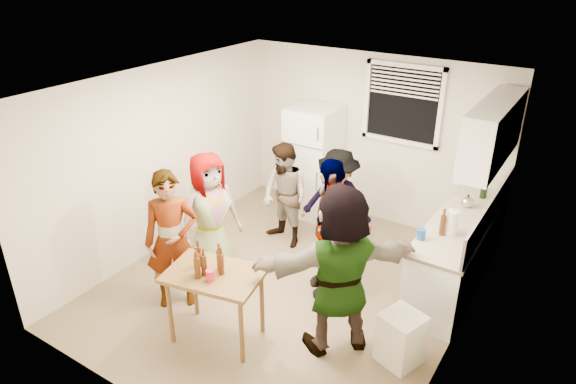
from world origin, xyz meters
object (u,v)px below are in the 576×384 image
Objects in this scene: refrigerator at (313,162)px; serving_table at (219,336)px; guest_grey at (214,271)px; guest_stripe at (179,301)px; guest_black at (328,289)px; beer_bottle_table at (199,266)px; trash_bin at (401,340)px; blue_cup at (421,239)px; guest_orange at (336,343)px; beer_bottle_counter at (441,235)px; guest_back_left at (285,242)px; guest_back_right at (335,252)px; kettle at (467,207)px; wine_bottle at (483,198)px; red_cup at (210,280)px.

serving_table is at bearing -78.53° from refrigerator.
guest_grey is at bearing -96.10° from refrigerator.
serving_table is at bearing -57.39° from guest_stripe.
guest_stripe is 0.96× the size of guest_black.
refrigerator is at bearing 101.47° from serving_table.
trash_bin is at bearing 19.55° from beer_bottle_table.
blue_cup reaches higher than guest_orange.
refrigerator is 7.14× the size of beer_bottle_counter.
blue_cup is 0.08× the size of guest_grey.
guest_back_left is (0.33, 1.82, 0.00)m from guest_stripe.
beer_bottle_table reaches higher than guest_stripe.
guest_back_left is at bearing 0.90° from guest_grey.
guest_back_left is at bearing 37.57° from guest_stripe.
guest_back_right is 0.87m from guest_black.
beer_bottle_table is 0.14× the size of guest_grey.
guest_grey is (-2.63, -1.77, -0.90)m from kettle.
beer_bottle_counter is at bearing 91.76° from trash_bin.
guest_stripe is 0.91× the size of guest_orange.
guest_orange is at bearing -31.33° from guest_stripe.
beer_bottle_counter reaches higher than blue_cup.
guest_stripe is (-2.67, -2.86, -0.90)m from wine_bottle.
red_cup is (0.67, -3.18, -0.03)m from refrigerator.
guest_orange is (1.91, 0.37, 0.00)m from guest_stripe.
kettle is 3.34m from beer_bottle_table.
refrigerator reaches higher than kettle.
beer_bottle_table is 1.77m from guest_black.
wine_bottle is 1.23m from beer_bottle_counter.
blue_cup is 0.07× the size of guest_orange.
guest_back_right is at bearing 157.43° from blue_cup.
refrigerator is at bearing 124.84° from guest_back_right.
trash_bin is at bearing -88.24° from beer_bottle_counter.
blue_cup is at bearing -32.64° from guest_back_right.
guest_orange is (0.86, -1.60, 0.00)m from guest_back_right.
beer_bottle_table is 0.12× the size of guest_orange.
beer_bottle_table is 1.66m from guest_orange.
trash_bin is 4.94× the size of red_cup.
trash_bin is 0.30× the size of guest_orange.
red_cup is at bearing -130.96° from blue_cup.
guest_black is (0.58, 1.38, 0.00)m from serving_table.
wine_bottle is 0.22× the size of guest_back_right.
blue_cup reaches higher than guest_grey.
kettle is at bearing 86.61° from beer_bottle_counter.
refrigerator is at bearing 44.34° from guest_stripe.
guest_black is (-1.18, 0.66, -0.25)m from trash_bin.
guest_black is at bearing -78.10° from guest_back_right.
guest_black is (1.38, 1.16, 0.00)m from guest_stripe.
guest_stripe is (-2.57, -2.48, -0.90)m from kettle.
refrigerator is 1.16× the size of guest_back_left.
guest_black is at bearing -135.21° from kettle.
red_cup is at bearing -124.67° from kettle.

